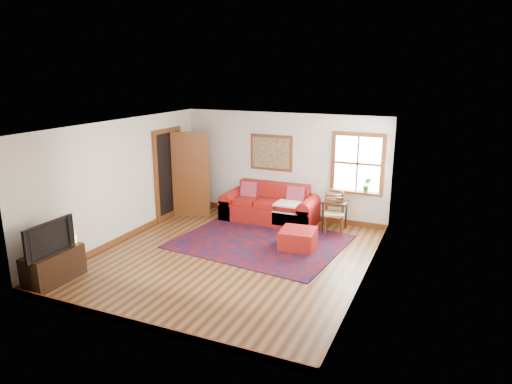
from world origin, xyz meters
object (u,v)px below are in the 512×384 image
at_px(red_ottoman, 298,239).
at_px(media_cabinet, 54,266).
at_px(ladder_back_chair, 334,211).
at_px(red_leather_sofa, 270,209).
at_px(side_table, 335,206).

bearing_deg(red_ottoman, media_cabinet, -142.55).
bearing_deg(ladder_back_chair, red_leather_sofa, 172.79).
xyz_separation_m(red_ottoman, ladder_back_chair, (0.42, 1.19, 0.29)).
bearing_deg(red_leather_sofa, red_ottoman, -50.15).
xyz_separation_m(side_table, media_cabinet, (-3.65, -4.44, -0.26)).
bearing_deg(media_cabinet, side_table, 50.58).
relative_size(red_leather_sofa, ladder_back_chair, 2.48).
distance_m(red_ottoman, ladder_back_chair, 1.29).
height_order(red_leather_sofa, ladder_back_chair, ladder_back_chair).
relative_size(red_leather_sofa, side_table, 3.39).
height_order(ladder_back_chair, media_cabinet, ladder_back_chair).
relative_size(side_table, ladder_back_chair, 0.73).
bearing_deg(red_ottoman, ladder_back_chair, 64.98).
bearing_deg(red_leather_sofa, media_cabinet, -115.33).
xyz_separation_m(red_leather_sofa, ladder_back_chair, (1.57, -0.20, 0.19)).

